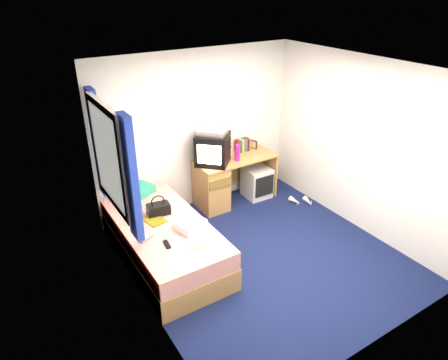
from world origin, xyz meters
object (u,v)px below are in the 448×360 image
handbag (158,209)px  colour_swatch_fan (197,246)px  storage_cube (257,182)px  crt_tv (213,149)px  pink_water_bottle (237,153)px  aerosol_can (230,152)px  magazine (154,220)px  bed (165,242)px  white_heels (302,201)px  towel (190,225)px  picture_frame (254,144)px  remote_control (167,244)px  desk (220,181)px  water_bottle (147,236)px  vcr (212,132)px  pillow (136,192)px

handbag → colour_swatch_fan: (0.08, -0.87, -0.07)m
storage_cube → crt_tv: bearing=175.2°
pink_water_bottle → handbag: bearing=-162.8°
aerosol_can → magazine: size_ratio=0.62×
bed → white_heels: (2.45, 0.14, -0.23)m
crt_tv → towel: 1.51m
storage_cube → picture_frame: size_ratio=3.57×
aerosol_can → white_heels: aerosol_can is taller
white_heels → remote_control: bearing=-167.7°
desk → storage_cube: size_ratio=2.60×
colour_swatch_fan → storage_cube: bearing=36.3°
white_heels → handbag: bearing=177.6°
pink_water_bottle → colour_swatch_fan: bearing=-137.1°
handbag → water_bottle: (-0.33, -0.43, -0.04)m
aerosol_can → colour_swatch_fan: size_ratio=0.79×
aerosol_can → picture_frame: bearing=11.7°
water_bottle → pink_water_bottle: bearing=25.8°
bed → desk: (1.34, 0.82, 0.14)m
vcr → colour_swatch_fan: vcr is taller
crt_tv → colour_swatch_fan: 1.86m
desk → crt_tv: size_ratio=2.05×
picture_frame → handbag: 2.16m
bed → picture_frame: size_ratio=14.29×
bed → magazine: (-0.06, 0.13, 0.28)m
desk → magazine: size_ratio=4.64×
storage_cube → towel: bearing=-148.6°
vcr → handbag: bearing=-105.3°
bed → desk: size_ratio=1.54×
crt_tv → aerosol_can: bearing=50.7°
bed → vcr: (1.21, 0.83, 0.98)m
pillow → storage_cube: (2.01, -0.12, -0.34)m
pillow → vcr: size_ratio=1.18×
picture_frame → colour_swatch_fan: bearing=-157.4°
vcr → towel: (-0.97, -1.09, -0.66)m
water_bottle → magazine: bearing=54.8°
desk → pink_water_bottle: 0.53m
picture_frame → remote_control: bearing=-164.7°
bed → white_heels: bearing=3.2°
pillow → desk: (1.36, -0.03, -0.19)m
pink_water_bottle → towel: size_ratio=0.76×
magazine → aerosol_can: bearing=24.4°
pink_water_bottle → aerosol_can: size_ratio=1.39×
bed → aerosol_can: (1.54, 0.86, 0.57)m
storage_cube → crt_tv: size_ratio=0.79×
magazine → remote_control: bearing=-98.6°
towel → magazine: (-0.30, 0.40, -0.05)m
pillow → aerosol_can: bearing=0.2°
water_bottle → remote_control: 0.28m
storage_cube → pink_water_bottle: 0.75m
pillow → pink_water_bottle: bearing=-5.0°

